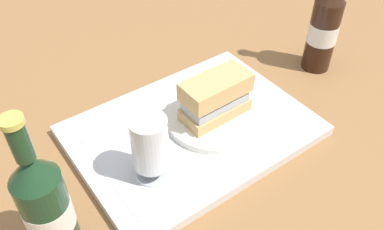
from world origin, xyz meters
name	(u,v)px	position (x,y,z in m)	size (l,w,h in m)	color
ground_plane	(192,134)	(0.00, 0.00, 0.00)	(3.00, 3.00, 0.00)	olive
tray	(192,130)	(0.00, 0.00, 0.01)	(0.44, 0.32, 0.02)	silver
placemat	(192,126)	(0.00, 0.00, 0.02)	(0.38, 0.27, 0.00)	silver
plate	(215,117)	(-0.05, 0.01, 0.03)	(0.19, 0.19, 0.01)	silver
sandwich	(214,98)	(-0.04, 0.01, 0.08)	(0.13, 0.07, 0.08)	tan
beer_glass	(150,147)	(0.12, 0.06, 0.09)	(0.06, 0.06, 0.12)	silver
beer_bottle	(47,208)	(0.30, 0.08, 0.10)	(0.07, 0.07, 0.27)	#19381E
second_bottle	(324,27)	(-0.37, -0.01, 0.10)	(0.07, 0.07, 0.27)	black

